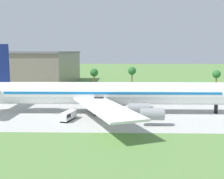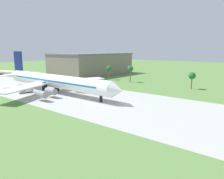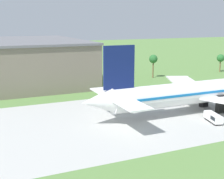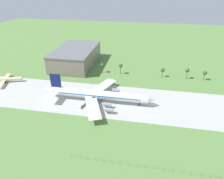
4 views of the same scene
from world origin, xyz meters
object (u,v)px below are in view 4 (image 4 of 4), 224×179
object	(u,v)px
baggage_tug	(82,105)
terminal_building	(76,56)
jet_airliner	(98,95)
regional_aircraft	(4,79)
no_stopping_sign	(168,170)

from	to	relation	value
baggage_tug	terminal_building	distance (m)	79.34
jet_airliner	terminal_building	bearing A→B (deg)	120.85
jet_airliner	regional_aircraft	xyz separation A→B (m)	(-84.45, 14.44, -2.63)
regional_aircraft	terminal_building	xyz separation A→B (m)	(45.90, 50.09, 5.59)
regional_aircraft	baggage_tug	bearing A→B (deg)	-17.19
regional_aircraft	terminal_building	distance (m)	68.17
no_stopping_sign	terminal_building	bearing A→B (deg)	125.63
no_stopping_sign	baggage_tug	bearing A→B (deg)	141.35
regional_aircraft	no_stopping_sign	bearing A→B (deg)	-27.26
jet_airliner	regional_aircraft	distance (m)	85.72
jet_airliner	baggage_tug	world-z (taller)	jet_airliner
no_stopping_sign	terminal_building	size ratio (longest dim) A/B	0.03
jet_airliner	terminal_building	world-z (taller)	jet_airliner
no_stopping_sign	terminal_building	distance (m)	144.06
regional_aircraft	terminal_building	world-z (taller)	terminal_building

